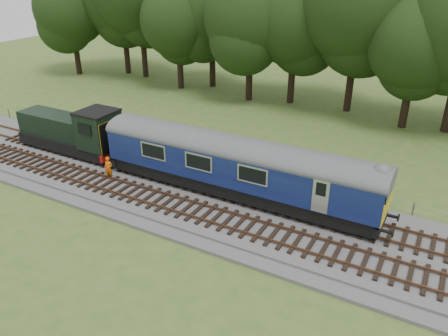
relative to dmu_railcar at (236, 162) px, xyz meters
The scene contains 9 objects.
ground 4.85m from the dmu_railcar, 159.96° to the right, with size 120.00×120.00×0.00m, color #416324.
ballast 4.75m from the dmu_railcar, 159.96° to the right, with size 70.00×7.00×0.35m, color #4C4C4F.
track_north 4.42m from the dmu_railcar, behind, with size 67.20×2.40×0.21m.
track_south 5.34m from the dmu_railcar, 141.99° to the right, with size 67.20×2.40×0.21m.
fence 5.58m from the dmu_railcar, 141.08° to the left, with size 64.00×0.12×1.00m, color #6B6054, non-canonical shape.
tree_line 21.12m from the dmu_railcar, 100.56° to the left, with size 70.00×8.00×18.00m, color black, non-canonical shape.
dmu_railcar is the anchor object (origin of this frame).
shunter_loco 13.94m from the dmu_railcar, behind, with size 8.91×2.60×3.38m.
worker 8.84m from the dmu_railcar, 164.91° to the right, with size 0.59×0.39×1.63m, color #DE5F0B.
Camera 1 is at (14.90, -20.12, 13.90)m, focal length 35.00 mm.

